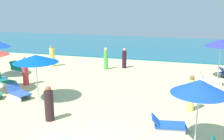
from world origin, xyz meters
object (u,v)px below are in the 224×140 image
at_px(lounge_chair_2_0, 4,81).
at_px(umbrella_4, 221,43).
at_px(beachgoer_2, 191,94).
at_px(beachgoer_7, 124,59).
at_px(beachgoer_3, 52,57).
at_px(umbrella_5, 199,87).
at_px(umbrella_0, 36,59).
at_px(beachgoer_5, 106,59).
at_px(beachgoer_0, 49,105).
at_px(lounge_chair_1_0, 18,69).
at_px(beach_ball_0, 197,94).
at_px(lounge_chair_5_1, 168,125).
at_px(lounge_chair_4_1, 210,79).
at_px(lounge_chair_0_0, 19,93).
at_px(beachgoer_4, 25,72).

height_order(lounge_chair_2_0, umbrella_4, umbrella_4).
height_order(beachgoer_2, beachgoer_7, beachgoer_2).
height_order(lounge_chair_2_0, beachgoer_3, beachgoer_3).
relative_size(umbrella_5, beachgoer_2, 1.40).
xyz_separation_m(umbrella_0, beachgoer_7, (2.48, 7.89, -1.46)).
bearing_deg(beachgoer_5, beachgoer_3, 109.12).
height_order(beachgoer_0, beachgoer_3, beachgoer_3).
relative_size(umbrella_0, umbrella_4, 0.91).
bearing_deg(lounge_chair_1_0, beach_ball_0, -78.02).
bearing_deg(lounge_chair_5_1, lounge_chair_4_1, -25.43).
xyz_separation_m(lounge_chair_0_0, beach_ball_0, (8.85, 2.55, -0.07)).
relative_size(beachgoer_0, beachgoer_3, 0.93).
relative_size(beachgoer_4, beachgoer_7, 1.12).
bearing_deg(beachgoer_3, umbrella_5, 60.89).
height_order(umbrella_0, lounge_chair_1_0, umbrella_0).
bearing_deg(beachgoer_3, lounge_chair_2_0, 7.11).
xyz_separation_m(umbrella_0, beachgoer_2, (7.29, 0.83, -1.36)).
relative_size(beachgoer_2, beachgoer_4, 1.00).
bearing_deg(umbrella_0, beachgoer_5, 79.86).
relative_size(lounge_chair_2_0, beach_ball_0, 3.99).
bearing_deg(lounge_chair_5_1, beachgoer_4, 57.68).
distance_m(umbrella_4, beachgoer_7, 6.81).
xyz_separation_m(lounge_chair_0_0, beachgoer_2, (8.51, 0.71, 0.53)).
distance_m(umbrella_5, beachgoer_7, 11.39).
distance_m(lounge_chair_2_0, beachgoer_0, 6.25).
relative_size(umbrella_0, beachgoer_7, 1.56).
distance_m(umbrella_0, lounge_chair_4_1, 10.22).
bearing_deg(lounge_chair_2_0, beachgoer_0, -111.97).
xyz_separation_m(lounge_chair_5_1, beachgoer_0, (-4.80, -0.43, 0.45)).
height_order(beachgoer_0, beachgoer_5, beachgoer_5).
distance_m(lounge_chair_5_1, beachgoer_4, 9.35).
xyz_separation_m(beachgoer_0, beachgoer_3, (-4.64, 8.75, 0.05)).
bearing_deg(umbrella_4, lounge_chair_0_0, -147.22).
distance_m(lounge_chair_2_0, beach_ball_0, 11.07).
height_order(lounge_chair_4_1, beachgoer_7, beachgoer_7).
xyz_separation_m(umbrella_4, lounge_chair_4_1, (-0.57, -1.20, -2.09)).
distance_m(lounge_chair_2_0, beachgoer_5, 7.16).
relative_size(lounge_chair_2_0, lounge_chair_5_1, 1.09).
bearing_deg(beachgoer_5, beach_ball_0, -109.55).
height_order(beachgoer_0, beachgoer_2, beachgoer_2).
distance_m(umbrella_0, lounge_chair_1_0, 6.46).
relative_size(umbrella_0, beachgoer_0, 1.56).
height_order(umbrella_0, lounge_chair_0_0, umbrella_0).
height_order(lounge_chair_1_0, umbrella_4, umbrella_4).
height_order(umbrella_4, beachgoer_3, umbrella_4).
bearing_deg(beachgoer_5, lounge_chair_1_0, 131.54).
distance_m(lounge_chair_2_0, umbrella_5, 11.75).
relative_size(lounge_chair_0_0, beachgoer_0, 1.01).
height_order(beachgoer_0, beach_ball_0, beachgoer_0).
bearing_deg(beachgoer_0, lounge_chair_5_1, 124.89).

